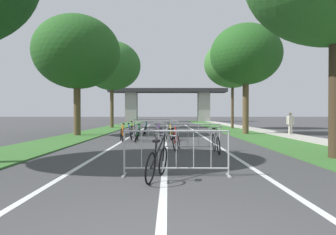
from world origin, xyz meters
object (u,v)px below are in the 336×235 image
Objects in this scene: bicycle_yellow_0 at (134,129)px; crowd_barrier_fourth at (153,127)px; tree_left_oak_mid at (113,66)px; bicycle_yellow_10 at (173,133)px; tree_right_cypress_far at (247,55)px; pedestrian_waiting at (292,122)px; crowd_barrier_third at (157,131)px; bicycle_black_5 at (159,162)px; bicycle_teal_4 at (147,130)px; bicycle_green_9 at (139,134)px; bicycle_red_8 at (177,141)px; bicycle_blue_7 at (132,133)px; tree_right_maple_mid at (234,64)px; bicycle_purple_2 at (160,133)px; bicycle_orange_6 at (124,134)px; bicycle_white_3 at (168,134)px; tree_left_pine_far at (79,53)px; crowd_barrier_second at (190,137)px; bicycle_silver_1 at (217,143)px.

crowd_barrier_fourth is at bearing -20.81° from bicycle_yellow_0.
tree_left_oak_mid reaches higher than bicycle_yellow_10.
tree_right_cypress_far is (11.08, -9.69, -0.76)m from tree_left_oak_mid.
bicycle_yellow_10 is 1.11× the size of pedestrian_waiting.
crowd_barrier_third is 1.51× the size of bicycle_black_5.
bicycle_yellow_0 is at bearing -71.13° from tree_left_oak_mid.
bicycle_green_9 is (-0.04, -4.81, 0.01)m from bicycle_teal_4.
bicycle_green_9 is (-1.88, 3.66, 0.01)m from bicycle_red_8.
tree_right_cypress_far is at bearing 37.59° from bicycle_green_9.
bicycle_blue_7 is 1.16× the size of pedestrian_waiting.
bicycle_blue_7 is (3.62, -14.18, -5.91)m from tree_left_oak_mid.
tree_left_oak_mid is 12.37m from crowd_barrier_fourth.
bicycle_yellow_10 is at bearing -63.92° from bicycle_teal_4.
tree_right_maple_mid is 15.59m from crowd_barrier_third.
pedestrian_waiting is at bearing 9.01° from bicycle_blue_7.
bicycle_purple_2 is (0.15, 0.49, -0.15)m from crowd_barrier_third.
bicycle_yellow_10 is at bearing -6.10° from bicycle_blue_7.
tree_right_cypress_far is 4.51× the size of bicycle_orange_6.
bicycle_blue_7 is (-0.97, -4.24, -0.15)m from crowd_barrier_fourth.
pedestrian_waiting reaches higher than bicycle_purple_2.
bicycle_white_3 is 0.97m from bicycle_yellow_10.
tree_right_cypress_far is 9.19m from bicycle_white_3.
tree_left_pine_far is 11.16m from tree_left_oak_mid.
crowd_barrier_fourth is (-1.87, 9.32, 0.00)m from crowd_barrier_second.
pedestrian_waiting is (8.26, 13.40, 0.54)m from bicycle_black_5.
tree_left_pine_far is 3.16× the size of crowd_barrier_second.
bicycle_silver_1 reaches higher than bicycle_blue_7.
crowd_barrier_fourth is at bearing 84.15° from bicycle_green_9.
bicycle_blue_7 is at bearing -96.98° from bicycle_teal_4.
bicycle_yellow_0 is 6.12m from bicycle_white_3.
tree_right_maple_mid is at bearing 42.60° from bicycle_yellow_0.
bicycle_green_9 is at bearing -54.09° from bicycle_silver_1.
bicycle_silver_1 is at bearing -28.50° from crowd_barrier_second.
bicycle_purple_2 is at bearing -66.15° from bicycle_yellow_0.
crowd_barrier_third is (-1.42, 4.66, 0.00)m from crowd_barrier_second.
bicycle_black_5 is 0.93× the size of bicycle_green_9.
bicycle_yellow_10 is at bearing 101.29° from bicycle_red_8.
crowd_barrier_second is 1.52× the size of bicycle_red_8.
bicycle_black_5 is 0.97× the size of bicycle_yellow_10.
bicycle_purple_2 is 1.00× the size of bicycle_black_5.
tree_left_oak_mid is at bearing 124.19° from bicycle_purple_2.
bicycle_yellow_10 is at bearing 96.48° from crowd_barrier_second.
pedestrian_waiting reaches higher than bicycle_yellow_0.
crowd_barrier_third is at bearing 106.13° from bicycle_black_5.
crowd_barrier_third is 1.49m from bicycle_blue_7.
bicycle_black_5 is at bearing -66.76° from tree_left_pine_far.
tree_left_oak_mid is 15.78m from bicycle_blue_7.
bicycle_red_8 is (1.42, -8.92, -0.16)m from crowd_barrier_fourth.
tree_left_oak_mid is 5.84× the size of pedestrian_waiting.
tree_left_oak_mid is at bearing 112.93° from bicycle_teal_4.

